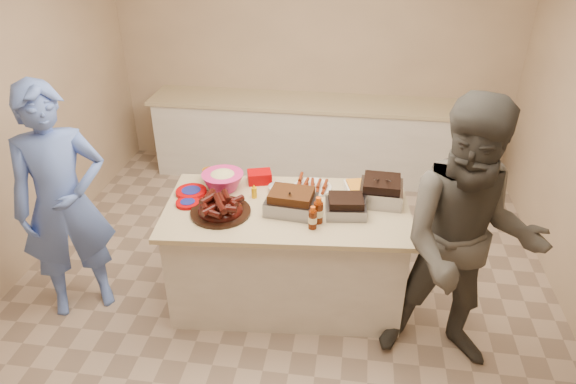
# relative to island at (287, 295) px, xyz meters

# --- Properties ---
(room) EXTENTS (4.50, 5.00, 2.70)m
(room) POSITION_rel_island_xyz_m (-0.06, 0.01, 0.00)
(room) COLOR tan
(room) RESTS_ON ground
(back_counter) EXTENTS (3.60, 0.64, 0.90)m
(back_counter) POSITION_rel_island_xyz_m (-0.06, 2.21, 0.45)
(back_counter) COLOR silver
(back_counter) RESTS_ON ground
(island) EXTENTS (1.88, 1.10, 0.86)m
(island) POSITION_rel_island_xyz_m (0.00, 0.00, 0.00)
(island) COLOR silver
(island) RESTS_ON ground
(rib_platter) EXTENTS (0.50, 0.50, 0.18)m
(rib_platter) POSITION_rel_island_xyz_m (-0.47, -0.15, 0.86)
(rib_platter) COLOR #380B07
(rib_platter) RESTS_ON island
(pulled_pork_tray) EXTENTS (0.38, 0.30, 0.11)m
(pulled_pork_tray) POSITION_rel_island_xyz_m (0.04, -0.05, 0.86)
(pulled_pork_tray) COLOR #47230F
(pulled_pork_tray) RESTS_ON island
(brisket_tray) EXTENTS (0.31, 0.27, 0.09)m
(brisket_tray) POSITION_rel_island_xyz_m (0.43, -0.03, 0.86)
(brisket_tray) COLOR black
(brisket_tray) RESTS_ON island
(roasting_pan) EXTENTS (0.33, 0.33, 0.13)m
(roasting_pan) POSITION_rel_island_xyz_m (0.69, 0.19, 0.86)
(roasting_pan) COLOR gray
(roasting_pan) RESTS_ON island
(coleslaw_bowl) EXTENTS (0.35, 0.35, 0.22)m
(coleslaw_bowl) POSITION_rel_island_xyz_m (-0.54, 0.20, 0.86)
(coleslaw_bowl) COLOR #CE2574
(coleslaw_bowl) RESTS_ON island
(sausage_plate) EXTENTS (0.32, 0.32, 0.05)m
(sausage_plate) POSITION_rel_island_xyz_m (0.16, 0.31, 0.86)
(sausage_plate) COLOR silver
(sausage_plate) RESTS_ON island
(mac_cheese_dish) EXTENTS (0.34, 0.28, 0.08)m
(mac_cheese_dish) POSITION_rel_island_xyz_m (0.57, 0.31, 0.86)
(mac_cheese_dish) COLOR orange
(mac_cheese_dish) RESTS_ON island
(bbq_bottle_a) EXTENTS (0.07, 0.07, 0.20)m
(bbq_bottle_a) POSITION_rel_island_xyz_m (0.25, -0.17, 0.86)
(bbq_bottle_a) COLOR #451605
(bbq_bottle_a) RESTS_ON island
(bbq_bottle_b) EXTENTS (0.06, 0.06, 0.17)m
(bbq_bottle_b) POSITION_rel_island_xyz_m (0.21, -0.25, 0.86)
(bbq_bottle_b) COLOR #451605
(bbq_bottle_b) RESTS_ON island
(mustard_bottle) EXTENTS (0.05, 0.05, 0.11)m
(mustard_bottle) POSITION_rel_island_xyz_m (-0.27, 0.10, 0.86)
(mustard_bottle) COLOR #E5A405
(mustard_bottle) RESTS_ON island
(sauce_bowl) EXTENTS (0.15, 0.06, 0.15)m
(sauce_bowl) POSITION_rel_island_xyz_m (-0.10, 0.22, 0.86)
(sauce_bowl) COLOR silver
(sauce_bowl) RESTS_ON island
(plate_stack_large) EXTENTS (0.26, 0.26, 0.03)m
(plate_stack_large) POSITION_rel_island_xyz_m (-0.77, 0.09, 0.86)
(plate_stack_large) COLOR #9C0002
(plate_stack_large) RESTS_ON island
(plate_stack_small) EXTENTS (0.19, 0.19, 0.02)m
(plate_stack_small) POSITION_rel_island_xyz_m (-0.74, -0.07, 0.86)
(plate_stack_small) COLOR #9C0002
(plate_stack_small) RESTS_ON island
(plastic_cup) EXTENTS (0.12, 0.11, 0.11)m
(plastic_cup) POSITION_rel_island_xyz_m (-0.68, 0.32, 0.86)
(plastic_cup) COLOR #AF6C1A
(plastic_cup) RESTS_ON island
(basket_stack) EXTENTS (0.22, 0.19, 0.09)m
(basket_stack) POSITION_rel_island_xyz_m (-0.27, 0.35, 0.86)
(basket_stack) COLOR #9C0002
(basket_stack) RESTS_ON island
(guest_blue) EXTENTS (1.53, 1.92, 0.44)m
(guest_blue) POSITION_rel_island_xyz_m (-1.60, -0.30, 0.00)
(guest_blue) COLOR #5474CF
(guest_blue) RESTS_ON ground
(guest_gray) EXTENTS (1.06, 1.99, 0.73)m
(guest_gray) POSITION_rel_island_xyz_m (1.21, -0.45, 0.00)
(guest_gray) COLOR #4E4C46
(guest_gray) RESTS_ON ground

